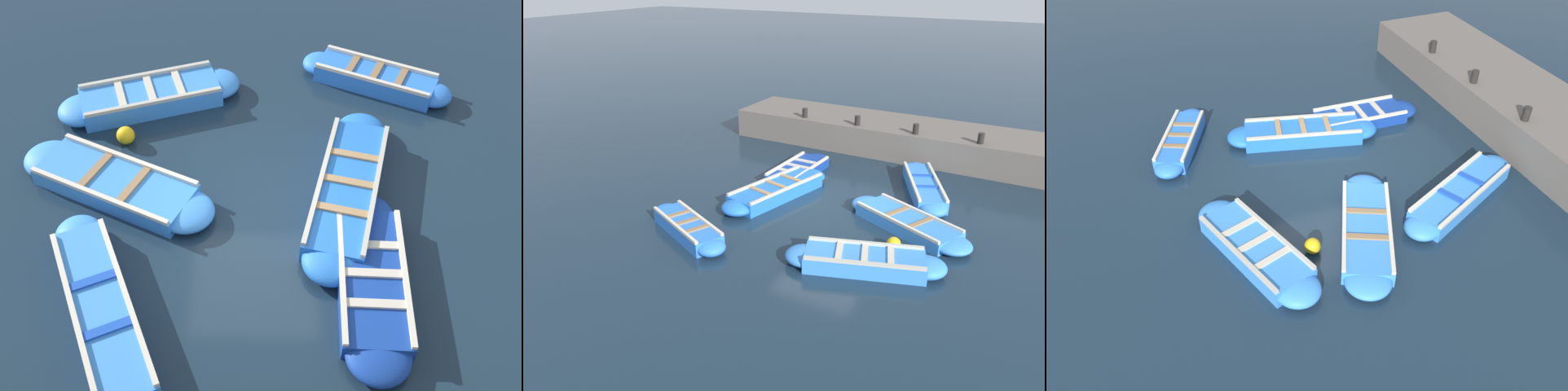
# 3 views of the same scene
# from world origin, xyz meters

# --- Properties ---
(ground_plane) EXTENTS (120.00, 120.00, 0.00)m
(ground_plane) POSITION_xyz_m (0.00, 0.00, 0.00)
(ground_plane) COLOR #162838
(boat_far_corner) EXTENTS (1.92, 3.15, 0.42)m
(boat_far_corner) POSITION_xyz_m (3.22, -2.39, 0.18)
(boat_far_corner) COLOR blue
(boat_far_corner) RESTS_ON ground
(boat_outer_right) EXTENTS (2.42, 3.81, 0.39)m
(boat_outer_right) POSITION_xyz_m (0.17, 2.37, 0.16)
(boat_outer_right) COLOR #3884E0
(boat_outer_right) RESTS_ON ground
(boat_inner_gap) EXTENTS (3.46, 1.07, 0.38)m
(boat_inner_gap) POSITION_xyz_m (-1.69, -1.84, 0.16)
(boat_inner_gap) COLOR navy
(boat_inner_gap) RESTS_ON ground
(boat_broadside) EXTENTS (2.03, 3.70, 0.44)m
(boat_broadside) POSITION_xyz_m (2.52, 2.10, 0.19)
(boat_broadside) COLOR #3884E0
(boat_broadside) RESTS_ON ground
(boat_end_of_row) EXTENTS (4.11, 1.82, 0.45)m
(boat_end_of_row) POSITION_xyz_m (0.11, -1.59, 0.20)
(boat_end_of_row) COLOR blue
(boat_end_of_row) RESTS_ON ground
(boat_mid_row) EXTENTS (3.81, 2.32, 0.43)m
(boat_mid_row) POSITION_xyz_m (-2.34, 2.10, 0.19)
(boat_mid_row) COLOR #3884E0
(boat_mid_row) RESTS_ON ground
(buoy_orange_near) EXTENTS (0.34, 0.34, 0.34)m
(buoy_orange_near) POSITION_xyz_m (1.41, 2.42, 0.17)
(buoy_orange_near) COLOR #EAB214
(buoy_orange_near) RESTS_ON ground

